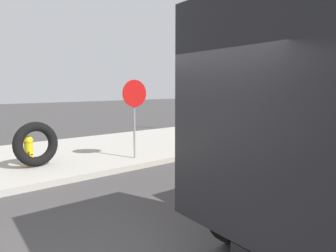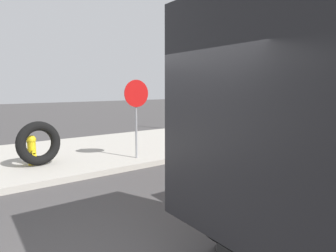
# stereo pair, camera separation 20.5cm
# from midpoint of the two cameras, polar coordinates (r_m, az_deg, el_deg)

# --- Properties ---
(fire_hydrant) EXTENTS (0.24, 0.54, 0.78)m
(fire_hydrant) POSITION_cam_midpoint_polar(r_m,az_deg,el_deg) (8.34, -26.23, -4.24)
(fire_hydrant) COLOR yellow
(fire_hydrant) RESTS_ON sidewalk_curb
(loose_tire) EXTENTS (1.18, 0.53, 1.16)m
(loose_tire) POSITION_cam_midpoint_polar(r_m,az_deg,el_deg) (8.20, -25.07, -3.21)
(loose_tire) COLOR black
(loose_tire) RESTS_ON sidewalk_curb
(stop_sign) EXTENTS (0.76, 0.08, 2.22)m
(stop_sign) POSITION_cam_midpoint_polar(r_m,az_deg,el_deg) (8.21, -7.30, 4.25)
(stop_sign) COLOR gray
(stop_sign) RESTS_ON sidewalk_curb
(street_light_pole) EXTENTS (0.12, 0.12, 6.62)m
(street_light_pole) POSITION_cam_midpoint_polar(r_m,az_deg,el_deg) (13.31, 17.74, 12.85)
(street_light_pole) COLOR #595B5E
(street_light_pole) RESTS_ON sidewalk_curb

